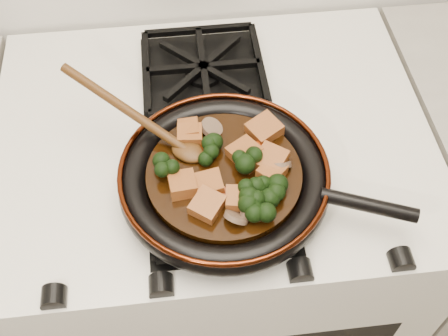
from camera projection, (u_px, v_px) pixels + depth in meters
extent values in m
cube|color=white|center=(215.00, 255.00, 1.33)|extent=(0.76, 0.60, 0.90)
cylinder|color=black|center=(224.00, 182.00, 0.87)|extent=(0.30, 0.30, 0.01)
torus|color=black|center=(224.00, 179.00, 0.86)|extent=(0.32, 0.32, 0.04)
torus|color=#3F1609|center=(224.00, 171.00, 0.84)|extent=(0.32, 0.32, 0.01)
cylinder|color=black|center=(369.00, 205.00, 0.81)|extent=(0.14, 0.07, 0.02)
cylinder|color=black|center=(224.00, 176.00, 0.85)|extent=(0.24, 0.24, 0.02)
cube|color=brown|center=(182.00, 185.00, 0.82)|extent=(0.04, 0.05, 0.03)
cube|color=brown|center=(271.00, 160.00, 0.85)|extent=(0.06, 0.06, 0.03)
cube|color=brown|center=(190.00, 135.00, 0.88)|extent=(0.04, 0.04, 0.02)
cube|color=brown|center=(240.00, 199.00, 0.81)|extent=(0.05, 0.04, 0.02)
cube|color=brown|center=(209.00, 185.00, 0.82)|extent=(0.05, 0.04, 0.03)
cube|color=brown|center=(207.00, 206.00, 0.80)|extent=(0.06, 0.06, 0.03)
cube|color=brown|center=(272.00, 173.00, 0.84)|extent=(0.05, 0.05, 0.02)
cube|color=brown|center=(264.00, 130.00, 0.89)|extent=(0.06, 0.06, 0.03)
cube|color=brown|center=(244.00, 153.00, 0.86)|extent=(0.06, 0.06, 0.03)
cube|color=brown|center=(189.00, 130.00, 0.89)|extent=(0.03, 0.04, 0.03)
cube|color=brown|center=(251.00, 159.00, 0.85)|extent=(0.05, 0.05, 0.02)
cylinder|color=#A43004|center=(218.00, 194.00, 0.82)|extent=(0.03, 0.03, 0.02)
cylinder|color=#A43004|center=(261.00, 149.00, 0.87)|extent=(0.03, 0.03, 0.01)
cylinder|color=#A43004|center=(210.00, 145.00, 0.87)|extent=(0.03, 0.03, 0.01)
cylinder|color=#A43004|center=(262.00, 134.00, 0.88)|extent=(0.03, 0.03, 0.02)
cylinder|color=brown|center=(280.00, 165.00, 0.85)|extent=(0.04, 0.03, 0.03)
cylinder|color=brown|center=(236.00, 217.00, 0.79)|extent=(0.05, 0.05, 0.03)
cylinder|color=brown|center=(253.00, 212.00, 0.80)|extent=(0.05, 0.05, 0.02)
cylinder|color=brown|center=(211.00, 128.00, 0.89)|extent=(0.04, 0.04, 0.02)
ellipsoid|color=#482A0F|center=(188.00, 151.00, 0.86)|extent=(0.07, 0.07, 0.02)
cylinder|color=#482A0F|center=(126.00, 109.00, 0.87)|extent=(0.02, 0.02, 0.24)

